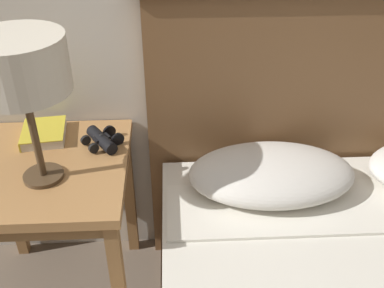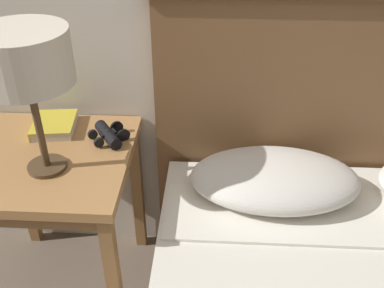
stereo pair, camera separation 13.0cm
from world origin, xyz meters
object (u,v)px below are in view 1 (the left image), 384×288
object	(u,v)px
binoculars_pair	(102,140)
book_on_nightstand	(43,133)
table_lamp	(19,68)
nightstand	(46,185)

from	to	relation	value
binoculars_pair	book_on_nightstand	bearing A→B (deg)	164.63
table_lamp	book_on_nightstand	bearing A→B (deg)	102.41
book_on_nightstand	binoculars_pair	world-z (taller)	binoculars_pair
nightstand	table_lamp	size ratio (longest dim) A/B	1.41
nightstand	table_lamp	xyz separation A→B (m)	(0.03, -0.07, 0.48)
nightstand	binoculars_pair	size ratio (longest dim) A/B	4.29
nightstand	table_lamp	world-z (taller)	table_lamp
nightstand	book_on_nightstand	bearing A→B (deg)	99.32
book_on_nightstand	binoculars_pair	xyz separation A→B (m)	(0.22, -0.06, 0.00)
binoculars_pair	table_lamp	bearing A→B (deg)	-132.79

